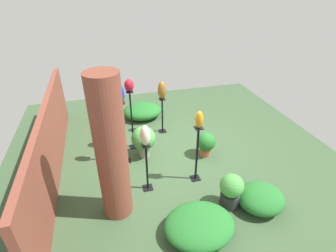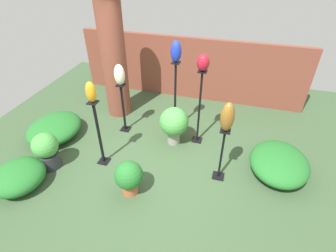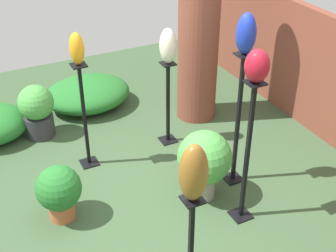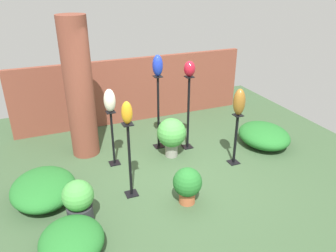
{
  "view_description": "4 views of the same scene",
  "coord_description": "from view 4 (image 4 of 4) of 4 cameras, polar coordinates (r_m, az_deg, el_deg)",
  "views": [
    {
      "loc": [
        -5.04,
        1.47,
        3.85
      ],
      "look_at": [
        -0.13,
        0.16,
        0.91
      ],
      "focal_mm": 28.0,
      "sensor_mm": 36.0,
      "label": 1
    },
    {
      "loc": [
        1.19,
        -3.38,
        3.39
      ],
      "look_at": [
        0.15,
        0.23,
        0.72
      ],
      "focal_mm": 28.0,
      "sensor_mm": 36.0,
      "label": 2
    },
    {
      "loc": [
        3.47,
        -1.38,
        3.34
      ],
      "look_at": [
        -0.09,
        0.38,
        0.85
      ],
      "focal_mm": 50.0,
      "sensor_mm": 36.0,
      "label": 3
    },
    {
      "loc": [
        -2.1,
        -4.56,
        3.32
      ],
      "look_at": [
        -0.19,
        0.06,
        0.98
      ],
      "focal_mm": 35.0,
      "sensor_mm": 36.0,
      "label": 4
    }
  ],
  "objects": [
    {
      "name": "ground_plane",
      "position": [
        6.02,
        1.95,
        -8.43
      ],
      "size": [
        8.0,
        8.0,
        0.0
      ],
      "primitive_type": "plane",
      "color": "#385133"
    },
    {
      "name": "brick_wall_back",
      "position": [
        7.95,
        -5.92,
        6.24
      ],
      "size": [
        5.6,
        0.12,
        1.55
      ],
      "primitive_type": "cube",
      "color": "brown",
      "rests_on": "ground"
    },
    {
      "name": "brick_pillar",
      "position": [
        6.38,
        -15.2,
        6.13
      ],
      "size": [
        0.53,
        0.53,
        2.69
      ],
      "primitive_type": "cylinder",
      "color": "brown",
      "rests_on": "ground"
    },
    {
      "name": "pedestal_ruby",
      "position": [
        6.61,
        3.54,
        1.75
      ],
      "size": [
        0.2,
        0.2,
        1.54
      ],
      "color": "black",
      "rests_on": "ground"
    },
    {
      "name": "pedestal_bronze",
      "position": [
        6.27,
        11.65,
        -2.69
      ],
      "size": [
        0.2,
        0.2,
        1.0
      ],
      "color": "black",
      "rests_on": "ground"
    },
    {
      "name": "pedestal_amber",
      "position": [
        5.24,
        -6.66,
        -6.52
      ],
      "size": [
        0.2,
        0.2,
        1.29
      ],
      "color": "black",
      "rests_on": "ground"
    },
    {
      "name": "pedestal_cobalt",
      "position": [
        6.62,
        -1.69,
        1.85
      ],
      "size": [
        0.2,
        0.2,
        1.53
      ],
      "color": "black",
      "rests_on": "ground"
    },
    {
      "name": "pedestal_ivory",
      "position": [
        6.18,
        -9.58,
        -2.55
      ],
      "size": [
        0.2,
        0.2,
        1.08
      ],
      "color": "black",
      "rests_on": "ground"
    },
    {
      "name": "art_vase_ruby",
      "position": [
        6.29,
        3.77,
        9.92
      ],
      "size": [
        0.22,
        0.22,
        0.3
      ],
      "primitive_type": "ellipsoid",
      "color": "maroon",
      "rests_on": "pedestal_ruby"
    },
    {
      "name": "art_vase_bronze",
      "position": [
        5.95,
        12.3,
        4.1
      ],
      "size": [
        0.21,
        0.22,
        0.49
      ],
      "primitive_type": "ellipsoid",
      "color": "brown",
      "rests_on": "pedestal_bronze"
    },
    {
      "name": "art_vase_amber",
      "position": [
        4.85,
        -7.17,
        2.31
      ],
      "size": [
        0.17,
        0.16,
        0.36
      ],
      "primitive_type": "ellipsoid",
      "color": "orange",
      "rests_on": "pedestal_amber"
    },
    {
      "name": "art_vase_cobalt",
      "position": [
        6.29,
        -1.81,
        10.48
      ],
      "size": [
        0.2,
        0.19,
        0.41
      ],
      "primitive_type": "ellipsoid",
      "color": "#192D9E",
      "rests_on": "pedestal_cobalt"
    },
    {
      "name": "art_vase_ivory",
      "position": [
        5.86,
        -10.13,
        4.4
      ],
      "size": [
        0.21,
        0.19,
        0.42
      ],
      "primitive_type": "ellipsoid",
      "color": "beige",
      "rests_on": "pedestal_ivory"
    },
    {
      "name": "potted_plant_front_left",
      "position": [
        5.18,
        3.4,
        -10.02
      ],
      "size": [
        0.46,
        0.46,
        0.61
      ],
      "color": "#B25B38",
      "rests_on": "ground"
    },
    {
      "name": "potted_plant_near_pillar",
      "position": [
        4.94,
        -15.28,
        -12.55
      ],
      "size": [
        0.45,
        0.45,
        0.71
      ],
      "color": "#2D2D33",
      "rests_on": "ground"
    },
    {
      "name": "potted_plant_mid_left",
      "position": [
        6.38,
        0.61,
        -1.42
      ],
      "size": [
        0.57,
        0.57,
        0.79
      ],
      "color": "gray",
      "rests_on": "ground"
    },
    {
      "name": "foliage_bed_east",
      "position": [
        4.62,
        -16.41,
        -18.57
      ],
      "size": [
        0.83,
        0.89,
        0.41
      ],
      "primitive_type": "ellipsoid",
      "color": "#236B28",
      "rests_on": "ground"
    },
    {
      "name": "foliage_bed_west",
      "position": [
        7.2,
        16.35,
        -1.56
      ],
      "size": [
        1.0,
        1.17,
        0.44
      ],
      "primitive_type": "ellipsoid",
      "color": "#236B28",
      "rests_on": "ground"
    },
    {
      "name": "foliage_bed_center",
      "position": [
        5.69,
        -20.87,
        -10.09
      ],
      "size": [
        1.02,
        1.21,
        0.4
      ],
      "primitive_type": "ellipsoid",
      "color": "#236B28",
      "rests_on": "ground"
    }
  ]
}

